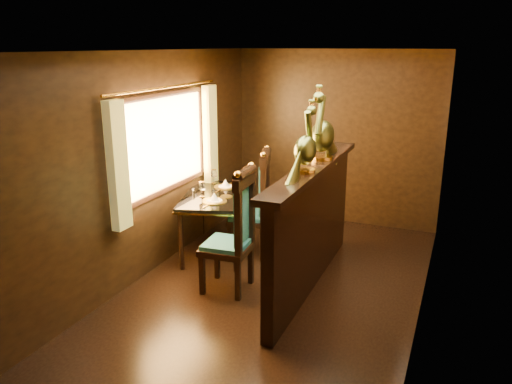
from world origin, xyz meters
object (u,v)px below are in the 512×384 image
Objects in this scene: chair_left at (238,228)px; peacock_left at (306,137)px; chair_right at (258,200)px; dining_table at (216,200)px; peacock_right at (323,122)px.

chair_left is 1.20m from peacock_left.
dining_table is at bearing 177.53° from chair_right.
dining_table is 1.87m from peacock_left.
dining_table is 1.07× the size of chair_right.
peacock_right is (0.00, 0.61, 0.06)m from peacock_left.
peacock_left is (0.86, -0.88, 0.99)m from chair_right.
chair_left is 1.00m from chair_right.
chair_left is 1.43m from peacock_right.
chair_right is at bearing 95.92° from chair_left.
dining_table is 1.81× the size of peacock_right.
chair_left is (0.70, -0.87, 0.03)m from dining_table.
peacock_right is (1.38, -0.15, 1.07)m from dining_table.
chair_left is 1.71× the size of peacock_right.
chair_right is 1.99× the size of peacock_left.
chair_right is 1.69× the size of peacock_right.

